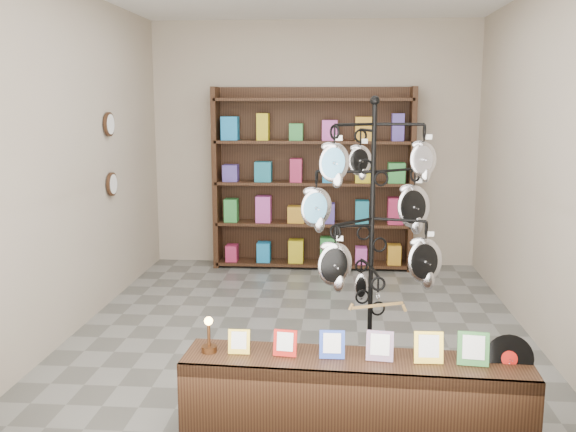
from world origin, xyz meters
name	(u,v)px	position (x,y,z in m)	size (l,w,h in m)	color
ground	(301,330)	(0.00, 0.00, 0.00)	(5.00, 5.00, 0.00)	slate
room_envelope	(302,122)	(0.00, 0.00, 1.85)	(5.00, 5.00, 5.00)	#AC9F8A
display_tree	(372,219)	(0.56, -0.93, 1.19)	(1.08, 1.08, 2.06)	black
front_shelf	(355,398)	(0.43, -1.84, 0.26)	(2.08, 0.52, 0.73)	black
back_shelving	(313,184)	(0.00, 2.30, 1.03)	(2.42, 0.36, 2.20)	black
wall_clocks	(111,154)	(-1.97, 0.80, 1.50)	(0.03, 0.24, 0.84)	black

